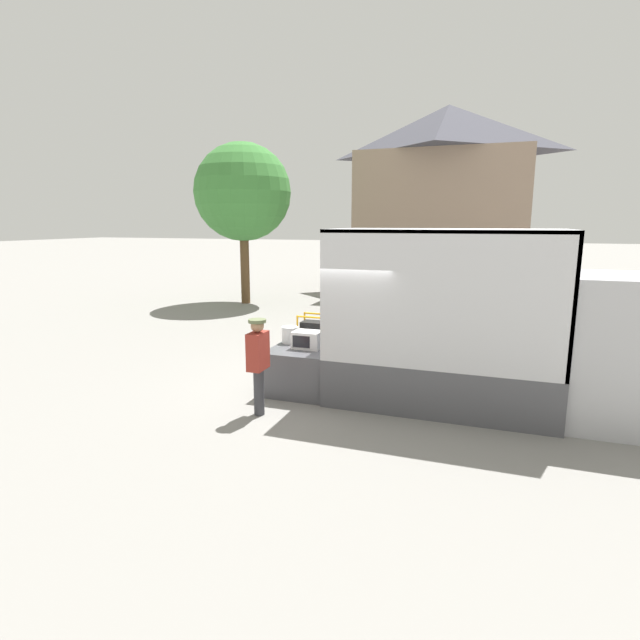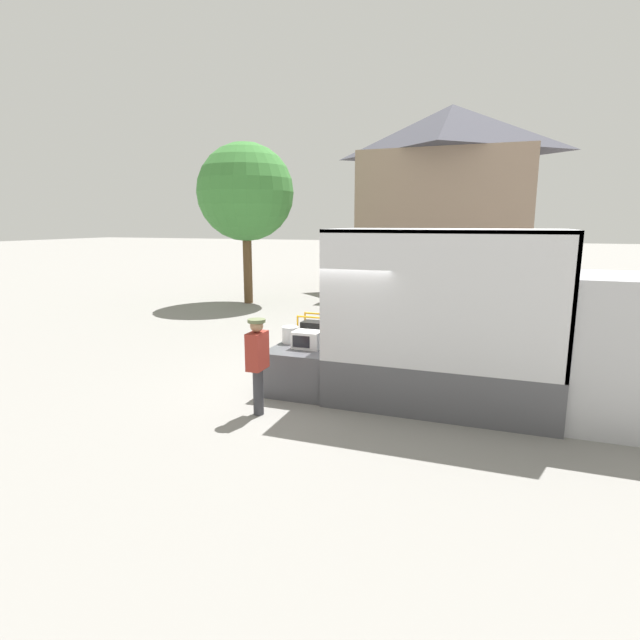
# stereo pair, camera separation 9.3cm
# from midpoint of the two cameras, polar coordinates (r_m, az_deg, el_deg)

# --- Properties ---
(ground_plane) EXTENTS (160.00, 160.00, 0.00)m
(ground_plane) POSITION_cam_midpoint_polar(r_m,az_deg,el_deg) (10.08, 1.78, -7.86)
(ground_plane) COLOR gray
(box_truck) EXTENTS (5.93, 2.12, 3.16)m
(box_truck) POSITION_cam_midpoint_polar(r_m,az_deg,el_deg) (9.37, 22.69, -3.68)
(box_truck) COLOR #B2B2B7
(box_truck) RESTS_ON ground
(tailgate_deck) EXTENTS (1.21, 2.01, 0.87)m
(tailgate_deck) POSITION_cam_midpoint_polar(r_m,az_deg,el_deg) (10.14, -1.49, -5.16)
(tailgate_deck) COLOR #4C4C51
(tailgate_deck) RESTS_ON ground
(microwave) EXTENTS (0.54, 0.41, 0.33)m
(microwave) POSITION_cam_midpoint_polar(r_m,az_deg,el_deg) (9.67, -1.71, -2.26)
(microwave) COLOR white
(microwave) RESTS_ON tailgate_deck
(portable_generator) EXTENTS (0.57, 0.44, 0.53)m
(portable_generator) POSITION_cam_midpoint_polar(r_m,az_deg,el_deg) (10.37, -0.98, -1.15)
(portable_generator) COLOR black
(portable_generator) RESTS_ON tailgate_deck
(orange_bucket) EXTENTS (0.33, 0.33, 0.33)m
(orange_bucket) POSITION_cam_midpoint_polar(r_m,az_deg,el_deg) (10.10, -3.70, -1.70)
(orange_bucket) COLOR silver
(orange_bucket) RESTS_ON tailgate_deck
(worker_person) EXTENTS (0.30, 0.44, 1.68)m
(worker_person) POSITION_cam_midpoint_polar(r_m,az_deg,el_deg) (8.55, -7.40, -4.21)
(worker_person) COLOR #38383D
(worker_person) RESTS_ON ground
(house_backdrop) EXTENTS (7.62, 6.62, 8.49)m
(house_backdrop) POSITION_cam_midpoint_polar(r_m,az_deg,el_deg) (24.63, 13.99, 13.24)
(house_backdrop) COLOR gray
(house_backdrop) RESTS_ON ground
(street_tree) EXTENTS (3.84, 3.84, 6.37)m
(street_tree) POSITION_cam_midpoint_polar(r_m,az_deg,el_deg) (20.64, -8.95, 14.18)
(street_tree) COLOR brown
(street_tree) RESTS_ON ground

